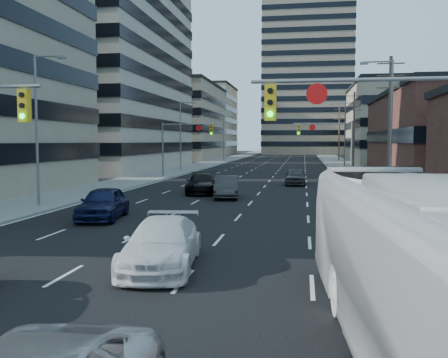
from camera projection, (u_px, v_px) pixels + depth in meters
name	position (u px, v px, depth m)	size (l,w,h in m)	color
road_surface	(284.00, 156.00, 136.50)	(18.00, 300.00, 0.02)	black
sidewalk_left	(243.00, 155.00, 138.30)	(5.00, 300.00, 0.15)	slate
sidewalk_right	(327.00, 156.00, 134.69)	(5.00, 300.00, 0.15)	slate
office_left_mid	(76.00, 70.00, 70.75)	(26.00, 34.00, 28.00)	#ADA089
office_left_far	(170.00, 123.00, 110.12)	(20.00, 30.00, 16.00)	gray
office_right_far	(414.00, 125.00, 90.69)	(22.00, 28.00, 14.00)	gray
apartment_tower	(307.00, 60.00, 153.06)	(26.00, 26.00, 58.00)	gray
bg_block_left	(192.00, 121.00, 149.99)	(24.00, 24.00, 20.00)	#ADA089
bg_block_right	(407.00, 134.00, 131.03)	(22.00, 22.00, 12.00)	gray
signal_near_right	(383.00, 129.00, 14.87)	(6.59, 0.33, 6.00)	slate
signal_far_left	(183.00, 138.00, 53.68)	(6.09, 0.33, 6.00)	slate
signal_far_right	(329.00, 138.00, 51.27)	(6.09, 0.33, 6.00)	slate
utility_pole_block	(390.00, 120.00, 41.59)	(2.20, 0.28, 11.00)	#4C3D2D
utility_pole_midblock	(354.00, 129.00, 71.13)	(2.20, 0.28, 11.00)	#4C3D2D
utility_pole_distant	(339.00, 132.00, 100.67)	(2.20, 0.28, 11.00)	#4C3D2D
streetlight_left_near	(39.00, 123.00, 29.42)	(2.03, 0.22, 9.00)	slate
streetlight_left_mid	(182.00, 133.00, 63.89)	(2.03, 0.22, 9.00)	slate
streetlight_left_far	(224.00, 136.00, 98.35)	(2.03, 0.22, 9.00)	slate
streetlight_right_near	(388.00, 124.00, 31.10)	(2.03, 0.22, 9.00)	slate
streetlight_right_far	(344.00, 133.00, 65.57)	(2.03, 0.22, 9.00)	slate
white_van	(162.00, 244.00, 15.59)	(2.14, 5.26, 1.53)	silver
transit_bus	(435.00, 271.00, 8.73)	(2.85, 12.19, 3.40)	silver
sedan_blue	(103.00, 203.00, 25.39)	(1.94, 4.82, 1.64)	#0E1539
sedan_grey_center	(226.00, 187.00, 34.91)	(1.61, 4.63, 1.52)	#2D2D2F
sedan_black_far	(202.00, 183.00, 37.85)	(2.17, 5.33, 1.55)	black
sedan_grey_right	(295.00, 176.00, 45.39)	(1.86, 4.63, 1.58)	#3A3A3D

